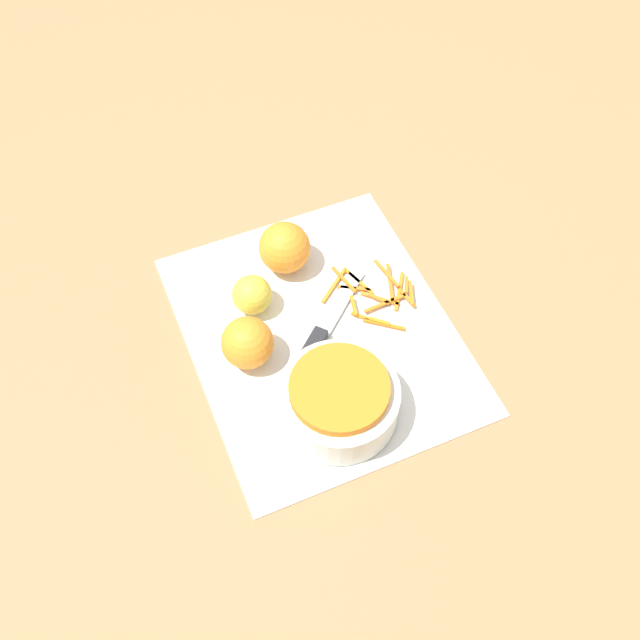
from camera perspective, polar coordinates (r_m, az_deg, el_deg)
name	(u,v)px	position (r m, az deg, el deg)	size (l,w,h in m)	color
ground_plane	(320,334)	(1.08, 0.00, -1.08)	(4.00, 4.00, 0.00)	#9E754C
cutting_board	(320,333)	(1.07, 0.00, -0.99)	(0.44, 0.36, 0.01)	silver
bowl_speckled	(339,399)	(0.98, 1.45, -6.05)	(0.16, 0.16, 0.07)	silver
knife	(311,350)	(1.05, -0.70, -2.31)	(0.17, 0.19, 0.02)	#232328
orange_left	(284,248)	(1.12, -2.74, 5.52)	(0.08, 0.08, 0.08)	orange
orange_right	(247,342)	(1.02, -5.58, -1.67)	(0.07, 0.07, 0.07)	orange
lemon	(252,295)	(1.08, -5.21, 1.94)	(0.06, 0.06, 0.06)	gold
peel_pile	(376,294)	(1.11, 4.30, 2.00)	(0.14, 0.14, 0.01)	orange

